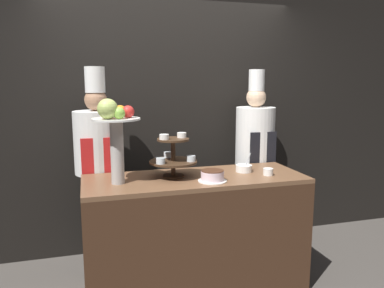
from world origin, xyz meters
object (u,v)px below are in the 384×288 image
at_px(cup_white, 268,172).
at_px(chef_center_left, 255,154).
at_px(cake_round, 212,176).
at_px(tiered_stand, 173,156).
at_px(chef_left, 98,163).
at_px(serving_bowl_far, 244,168).
at_px(fruit_pedestal, 115,128).

distance_m(cup_white, chef_center_left, 0.68).
height_order(cake_round, cup_white, cake_round).
height_order(tiered_stand, chef_left, chef_left).
distance_m(cup_white, chef_left, 1.47).
bearing_deg(tiered_stand, cup_white, -11.51).
bearing_deg(cake_round, cup_white, 6.08).
distance_m(serving_bowl_far, chef_center_left, 0.59).
bearing_deg(cup_white, fruit_pedestal, 176.67).
bearing_deg(tiered_stand, serving_bowl_far, 1.05).
distance_m(chef_left, chef_center_left, 1.51).
distance_m(cake_round, chef_center_left, 0.98).
bearing_deg(cake_round, fruit_pedestal, 170.14).
relative_size(cup_white, chef_left, 0.04).
xyz_separation_m(serving_bowl_far, chef_center_left, (0.33, 0.49, 0.01)).
relative_size(cup_white, serving_bowl_far, 0.50).
height_order(cup_white, chef_center_left, chef_center_left).
height_order(serving_bowl_far, chef_left, chef_left).
distance_m(serving_bowl_far, chef_left, 1.27).
xyz_separation_m(cake_round, chef_center_left, (0.69, 0.71, -0.00)).
bearing_deg(serving_bowl_far, fruit_pedestal, -174.90).
xyz_separation_m(chef_left, chef_center_left, (1.51, -0.00, -0.00)).
xyz_separation_m(cup_white, serving_bowl_far, (-0.14, 0.17, 0.00)).
distance_m(tiered_stand, cup_white, 0.78).
bearing_deg(chef_left, cake_round, -40.68).
relative_size(cake_round, serving_bowl_far, 1.37).
relative_size(fruit_pedestal, cup_white, 7.94).
xyz_separation_m(cake_round, cup_white, (0.50, 0.05, -0.01)).
bearing_deg(fruit_pedestal, serving_bowl_far, 5.10).
bearing_deg(cup_white, chef_left, 153.67).
height_order(fruit_pedestal, chef_center_left, chef_center_left).
distance_m(fruit_pedestal, cup_white, 1.27).
bearing_deg(serving_bowl_far, cup_white, -49.40).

